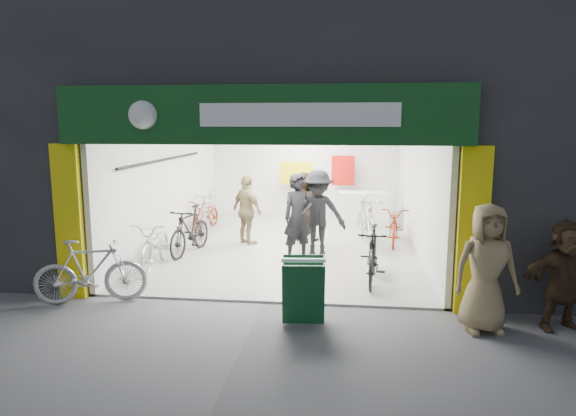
% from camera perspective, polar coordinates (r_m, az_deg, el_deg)
% --- Properties ---
extents(ground, '(60.00, 60.00, 0.00)m').
position_cam_1_polar(ground, '(8.58, -2.80, -10.54)').
color(ground, '#56565B').
rests_on(ground, ground).
extents(building, '(17.00, 10.27, 8.00)m').
position_cam_1_polar(building, '(13.02, 4.91, 15.54)').
color(building, '#232326').
rests_on(building, ground).
extents(bike_left_front, '(0.84, 1.95, 0.99)m').
position_cam_1_polar(bike_left_front, '(10.76, -14.50, -3.93)').
color(bike_left_front, '#BABABF').
rests_on(bike_left_front, ground).
extents(bike_left_midfront, '(0.82, 1.89, 1.10)m').
position_cam_1_polar(bike_left_midfront, '(11.65, -10.86, -2.51)').
color(bike_left_midfront, black).
rests_on(bike_left_midfront, ground).
extents(bike_left_midback, '(0.77, 1.67, 0.85)m').
position_cam_1_polar(bike_left_midback, '(14.28, -9.05, -0.76)').
color(bike_left_midback, maroon).
rests_on(bike_left_midback, ground).
extents(bike_left_back, '(0.51, 1.75, 1.05)m').
position_cam_1_polar(bike_left_back, '(14.41, -8.89, -0.25)').
color(bike_left_back, '#A9AAAE').
rests_on(bike_left_back, ground).
extents(bike_right_front, '(0.66, 1.80, 1.06)m').
position_cam_1_polar(bike_right_front, '(9.58, 9.39, -5.21)').
color(bike_right_front, black).
rests_on(bike_right_front, ground).
extents(bike_right_mid, '(0.81, 1.87, 0.95)m').
position_cam_1_polar(bike_right_mid, '(12.69, 11.78, -1.89)').
color(bike_right_mid, maroon).
rests_on(bike_right_mid, ground).
extents(bike_right_back, '(0.87, 2.06, 1.20)m').
position_cam_1_polar(bike_right_back, '(12.50, 8.65, -1.38)').
color(bike_right_back, '#A7A7AC').
rests_on(bike_right_back, ground).
extents(parked_bike, '(1.86, 1.04, 1.07)m').
position_cam_1_polar(parked_bike, '(9.03, -21.09, -6.58)').
color(parked_bike, '#ABAAAF').
rests_on(parked_bike, ground).
extents(customer_a, '(0.81, 0.73, 1.87)m').
position_cam_1_polar(customer_a, '(10.96, 1.15, -1.04)').
color(customer_a, black).
rests_on(customer_a, ground).
extents(customer_b, '(0.84, 0.66, 1.73)m').
position_cam_1_polar(customer_b, '(12.70, 1.63, 0.10)').
color(customer_b, '#372619').
rests_on(customer_b, ground).
extents(customer_c, '(1.28, 0.79, 1.91)m').
position_cam_1_polar(customer_c, '(11.35, 3.32, -0.58)').
color(customer_c, black).
rests_on(customer_c, ground).
extents(customer_d, '(1.03, 0.97, 1.70)m').
position_cam_1_polar(customer_d, '(12.30, -4.56, -0.29)').
color(customer_d, '#927D55').
rests_on(customer_d, ground).
extents(pedestrian_near, '(0.97, 0.70, 1.84)m').
position_cam_1_polar(pedestrian_near, '(7.74, 21.16, -6.27)').
color(pedestrian_near, olive).
rests_on(pedestrian_near, ground).
extents(pedestrian_far, '(1.56, 0.90, 1.60)m').
position_cam_1_polar(pedestrian_far, '(8.32, 28.35, -6.57)').
color(pedestrian_far, '#3C2B1B').
rests_on(pedestrian_far, ground).
extents(sandwich_board, '(0.67, 0.68, 0.95)m').
position_cam_1_polar(sandwich_board, '(7.62, 1.72, -8.99)').
color(sandwich_board, '#104221').
rests_on(sandwich_board, ground).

